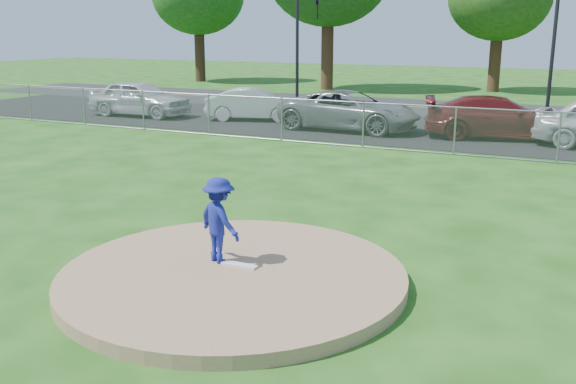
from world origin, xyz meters
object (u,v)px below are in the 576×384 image
object	(u,v)px
traffic_cone	(327,119)
parked_car_gray	(349,110)
parked_car_darkred	(498,117)
pitcher	(219,220)
traffic_signal_left	(302,38)
parked_car_silver	(140,98)
parked_car_white	(254,104)

from	to	relation	value
traffic_cone	parked_car_gray	size ratio (longest dim) A/B	0.12
parked_car_gray	parked_car_darkred	world-z (taller)	parked_car_gray
parked_car_darkred	pitcher	bearing A→B (deg)	157.94
traffic_signal_left	parked_car_darkred	xyz separation A→B (m)	(10.52, -6.16, -2.60)
traffic_signal_left	parked_car_darkred	size ratio (longest dim) A/B	1.08
traffic_cone	parked_car_silver	distance (m)	8.93
traffic_signal_left	parked_car_gray	world-z (taller)	traffic_signal_left
traffic_signal_left	parked_car_silver	bearing A→B (deg)	-125.76
traffic_cone	parked_car_gray	xyz separation A→B (m)	(1.03, -0.24, 0.44)
parked_car_darkred	parked_car_gray	bearing A→B (deg)	80.50
parked_car_white	traffic_signal_left	bearing A→B (deg)	-13.77
pitcher	parked_car_silver	size ratio (longest dim) A/B	0.29
parked_car_white	parked_car_gray	size ratio (longest dim) A/B	0.75
traffic_signal_left	pitcher	world-z (taller)	traffic_signal_left
traffic_signal_left	traffic_cone	world-z (taller)	traffic_signal_left
parked_car_gray	parked_car_darkred	xyz separation A→B (m)	(5.48, 0.45, -0.01)
parked_car_gray	parked_car_white	bearing A→B (deg)	82.16
pitcher	parked_car_silver	xyz separation A→B (m)	(-13.28, 14.91, -0.08)
traffic_cone	parked_car_darkred	size ratio (longest dim) A/B	0.12
parked_car_white	pitcher	bearing A→B (deg)	-171.26
pitcher	parked_car_darkred	distance (m)	15.72
parked_car_gray	pitcher	bearing A→B (deg)	-165.54
traffic_cone	traffic_signal_left	bearing A→B (deg)	122.15
parked_car_darkred	traffic_cone	bearing A→B (deg)	77.61
parked_car_darkred	parked_car_white	bearing A→B (deg)	73.80
traffic_signal_left	pitcher	size ratio (longest dim) A/B	4.03
parked_car_white	parked_car_gray	xyz separation A→B (m)	(4.62, -0.80, 0.08)
pitcher	parked_car_silver	bearing A→B (deg)	-24.83
parked_car_gray	parked_car_darkred	distance (m)	5.50
traffic_cone	pitcher	bearing A→B (deg)	-74.12
traffic_signal_left	parked_car_white	world-z (taller)	traffic_signal_left
pitcher	parked_car_silver	world-z (taller)	parked_car_silver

